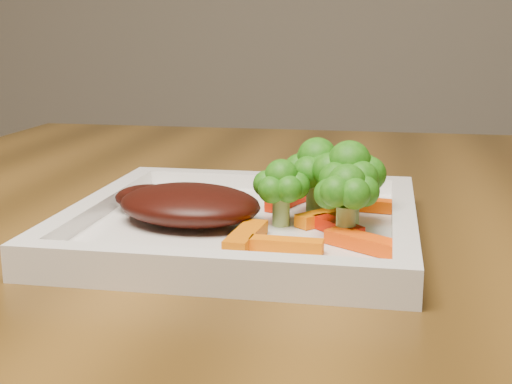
# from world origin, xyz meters

# --- Properties ---
(plate) EXTENTS (0.27, 0.27, 0.01)m
(plate) POSITION_xyz_m (-0.38, -0.29, 0.76)
(plate) COLOR white
(plate) RESTS_ON dining_table
(steak) EXTENTS (0.13, 0.11, 0.03)m
(steak) POSITION_xyz_m (-0.42, -0.30, 0.78)
(steak) COLOR #340B07
(steak) RESTS_ON plate
(broccoli_0) EXTENTS (0.08, 0.08, 0.07)m
(broccoli_0) POSITION_xyz_m (-0.33, -0.27, 0.80)
(broccoli_0) COLOR #1E5E0F
(broccoli_0) RESTS_ON plate
(broccoli_1) EXTENTS (0.08, 0.08, 0.06)m
(broccoli_1) POSITION_xyz_m (-0.30, -0.29, 0.79)
(broccoli_1) COLOR #147A14
(broccoli_1) RESTS_ON plate
(broccoli_2) EXTENTS (0.05, 0.05, 0.06)m
(broccoli_2) POSITION_xyz_m (-0.30, -0.33, 0.79)
(broccoli_2) COLOR #266D12
(broccoli_2) RESTS_ON plate
(broccoli_3) EXTENTS (0.05, 0.05, 0.06)m
(broccoli_3) POSITION_xyz_m (-0.35, -0.30, 0.79)
(broccoli_3) COLOR #1A6B11
(broccoli_3) RESTS_ON plate
(carrot_0) EXTENTS (0.05, 0.02, 0.01)m
(carrot_0) POSITION_xyz_m (-0.34, -0.37, 0.77)
(carrot_0) COLOR orange
(carrot_0) RESTS_ON plate
(carrot_1) EXTENTS (0.06, 0.05, 0.01)m
(carrot_1) POSITION_xyz_m (-0.28, -0.35, 0.77)
(carrot_1) COLOR #F14503
(carrot_1) RESTS_ON plate
(carrot_2) EXTENTS (0.02, 0.06, 0.01)m
(carrot_2) POSITION_xyz_m (-0.37, -0.35, 0.77)
(carrot_2) COLOR #D86203
(carrot_2) RESTS_ON plate
(carrot_3) EXTENTS (0.05, 0.02, 0.01)m
(carrot_3) POSITION_xyz_m (-0.28, -0.24, 0.77)
(carrot_3) COLOR #DD4703
(carrot_3) RESTS_ON plate
(carrot_4) EXTENTS (0.04, 0.06, 0.01)m
(carrot_4) POSITION_xyz_m (-0.35, -0.23, 0.77)
(carrot_4) COLOR #FF1C04
(carrot_4) RESTS_ON plate
(carrot_5) EXTENTS (0.04, 0.04, 0.01)m
(carrot_5) POSITION_xyz_m (-0.30, -0.32, 0.77)
(carrot_5) COLOR red
(carrot_5) RESTS_ON plate
(carrot_6) EXTENTS (0.05, 0.05, 0.01)m
(carrot_6) POSITION_xyz_m (-0.32, -0.29, 0.77)
(carrot_6) COLOR orange
(carrot_6) RESTS_ON plate
(carrot_7) EXTENTS (0.03, 0.05, 0.01)m
(carrot_7) POSITION_xyz_m (-0.35, -0.24, 0.77)
(carrot_7) COLOR red
(carrot_7) RESTS_ON plate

